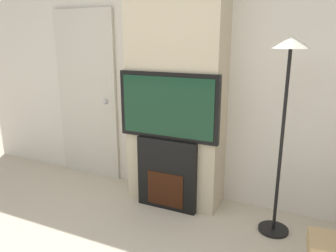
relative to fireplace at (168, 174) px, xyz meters
name	(u,v)px	position (x,y,z in m)	size (l,w,h in m)	color
wall_back	(185,76)	(0.00, 0.44, 0.97)	(6.00, 0.06, 2.70)	silver
chimney_breast	(176,78)	(0.00, 0.20, 0.97)	(0.99, 0.41, 2.70)	beige
fireplace	(168,174)	(0.00, 0.00, 0.00)	(0.65, 0.15, 0.76)	black
television	(168,106)	(0.00, 0.00, 0.72)	(1.05, 0.07, 0.67)	black
floor_lamp	(287,85)	(1.09, 0.00, 1.00)	(0.32, 0.32, 1.77)	black
entry_door	(87,96)	(-1.29, 0.38, 0.66)	(0.86, 0.09, 2.08)	beige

